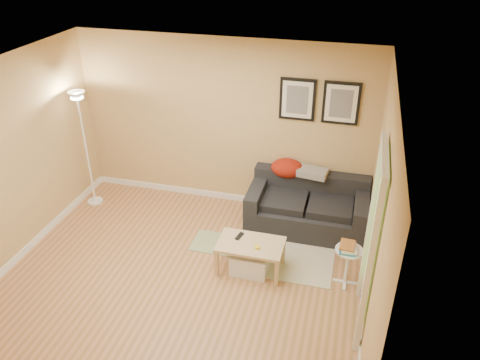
{
  "coord_description": "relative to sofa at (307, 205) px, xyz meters",
  "views": [
    {
      "loc": [
        1.89,
        -4.25,
        4.03
      ],
      "look_at": [
        0.55,
        0.85,
        1.05
      ],
      "focal_mm": 35.11,
      "sensor_mm": 36.0,
      "label": 1
    }
  ],
  "objects": [
    {
      "name": "book_stack",
      "position": [
        0.62,
        -1.09,
        0.19
      ],
      "size": [
        0.24,
        0.29,
        0.08
      ],
      "primitive_type": null,
      "rotation": [
        0.0,
        0.0,
        0.21
      ],
      "color": "teal",
      "rests_on": "side_table"
    },
    {
      "name": "green_runner",
      "position": [
        -1.15,
        -0.73,
        -0.37
      ],
      "size": [
        0.7,
        0.5,
        0.01
      ],
      "primitive_type": "cube",
      "color": "#668C4C",
      "rests_on": "ground"
    },
    {
      "name": "storage_bin",
      "position": [
        -0.57,
        -1.18,
        -0.23
      ],
      "size": [
        0.49,
        0.36,
        0.3
      ],
      "primitive_type": null,
      "color": "white",
      "rests_on": "ground"
    },
    {
      "name": "framed_print_right",
      "position": [
        0.3,
        0.45,
        1.43
      ],
      "size": [
        0.5,
        0.04,
        0.6
      ],
      "primitive_type": null,
      "color": "black",
      "rests_on": "wall_back"
    },
    {
      "name": "floor_lamp",
      "position": [
        -3.38,
        -0.17,
        0.5
      ],
      "size": [
        0.24,
        0.24,
        1.86
      ],
      "primitive_type": null,
      "color": "white",
      "rests_on": "ground"
    },
    {
      "name": "floor",
      "position": [
        -1.38,
        -1.53,
        -0.38
      ],
      "size": [
        4.5,
        4.5,
        0.0
      ],
      "primitive_type": "plane",
      "color": "#C07D52",
      "rests_on": "ground"
    },
    {
      "name": "wall_back",
      "position": [
        -1.38,
        0.47,
        0.92
      ],
      "size": [
        4.5,
        0.0,
        4.5
      ],
      "primitive_type": "plane",
      "rotation": [
        1.57,
        0.0,
        0.0
      ],
      "color": "tan",
      "rests_on": "ground"
    },
    {
      "name": "ceiling",
      "position": [
        -1.38,
        -1.53,
        2.23
      ],
      "size": [
        4.5,
        4.5,
        0.0
      ],
      "primitive_type": "plane",
      "rotation": [
        3.14,
        0.0,
        0.0
      ],
      "color": "white",
      "rests_on": "wall_back"
    },
    {
      "name": "area_rug",
      "position": [
        -0.15,
        -0.84,
        -0.37
      ],
      "size": [
        1.25,
        0.85,
        0.01
      ],
      "primitive_type": "cube",
      "color": "beige",
      "rests_on": "ground"
    },
    {
      "name": "remote_control",
      "position": [
        -0.74,
        -1.04,
        0.05
      ],
      "size": [
        0.08,
        0.17,
        0.02
      ],
      "primitive_type": "cube",
      "rotation": [
        0.0,
        0.0,
        -0.22
      ],
      "color": "black",
      "rests_on": "coffee_table"
    },
    {
      "name": "baseboard_left",
      "position": [
        -3.62,
        -1.53,
        -0.33
      ],
      "size": [
        0.02,
        4.0,
        0.1
      ],
      "primitive_type": "cube",
      "color": "white",
      "rests_on": "ground"
    },
    {
      "name": "doorway",
      "position": [
        0.82,
        -1.68,
        0.65
      ],
      "size": [
        0.12,
        1.01,
        2.13
      ],
      "primitive_type": null,
      "color": "white",
      "rests_on": "ground"
    },
    {
      "name": "tape_roll",
      "position": [
        -0.47,
        -1.21,
        0.06
      ],
      "size": [
        0.07,
        0.07,
        0.03
      ],
      "primitive_type": "cylinder",
      "color": "yellow",
      "rests_on": "coffee_table"
    },
    {
      "name": "wall_front",
      "position": [
        -1.38,
        -3.53,
        0.92
      ],
      "size": [
        4.5,
        0.0,
        4.5
      ],
      "primitive_type": "plane",
      "rotation": [
        -1.57,
        0.0,
        0.0
      ],
      "color": "tan",
      "rests_on": "ground"
    },
    {
      "name": "wall_right",
      "position": [
        0.87,
        -1.53,
        0.92
      ],
      "size": [
        0.0,
        4.0,
        4.0
      ],
      "primitive_type": "plane",
      "rotation": [
        1.57,
        0.0,
        -1.57
      ],
      "color": "tan",
      "rests_on": "ground"
    },
    {
      "name": "framed_print_left",
      "position": [
        -0.3,
        0.45,
        1.43
      ],
      "size": [
        0.5,
        0.04,
        0.6
      ],
      "primitive_type": null,
      "color": "black",
      "rests_on": "wall_back"
    },
    {
      "name": "baseboard_right",
      "position": [
        0.86,
        -1.53,
        -0.33
      ],
      "size": [
        0.02,
        4.0,
        0.1
      ],
      "primitive_type": "cube",
      "color": "white",
      "rests_on": "ground"
    },
    {
      "name": "baseboard_back",
      "position": [
        -1.38,
        0.46,
        -0.33
      ],
      "size": [
        4.5,
        0.02,
        0.1
      ],
      "primitive_type": "cube",
      "color": "white",
      "rests_on": "ground"
    },
    {
      "name": "red_throw",
      "position": [
        -0.37,
        0.32,
        0.4
      ],
      "size": [
        0.48,
        0.36,
        0.28
      ],
      "primitive_type": null,
      "color": "maroon",
      "rests_on": "sofa"
    },
    {
      "name": "side_table",
      "position": [
        0.64,
        -1.09,
        -0.12
      ],
      "size": [
        0.34,
        0.34,
        0.52
      ],
      "primitive_type": null,
      "color": "white",
      "rests_on": "ground"
    },
    {
      "name": "plaid_throw",
      "position": [
        0.01,
        0.27,
        0.41
      ],
      "size": [
        0.45,
        0.32,
        0.1
      ],
      "primitive_type": null,
      "rotation": [
        0.0,
        0.0,
        -0.14
      ],
      "color": "tan",
      "rests_on": "sofa"
    },
    {
      "name": "coffee_table",
      "position": [
        -0.57,
        -1.14,
        -0.17
      ],
      "size": [
        0.97,
        0.78,
        0.42
      ],
      "primitive_type": null,
      "rotation": [
        0.0,
        0.0,
        -0.37
      ],
      "color": "tan",
      "rests_on": "ground"
    },
    {
      "name": "sofa",
      "position": [
        0.0,
        0.0,
        0.0
      ],
      "size": [
        1.7,
        0.9,
        0.75
      ],
      "primitive_type": null,
      "color": "black",
      "rests_on": "ground"
    },
    {
      "name": "wall_left",
      "position": [
        -3.63,
        -1.53,
        0.92
      ],
      "size": [
        0.0,
        4.0,
        4.0
      ],
      "primitive_type": "plane",
      "rotation": [
        1.57,
        0.0,
        1.57
      ],
      "color": "tan",
      "rests_on": "ground"
    }
  ]
}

